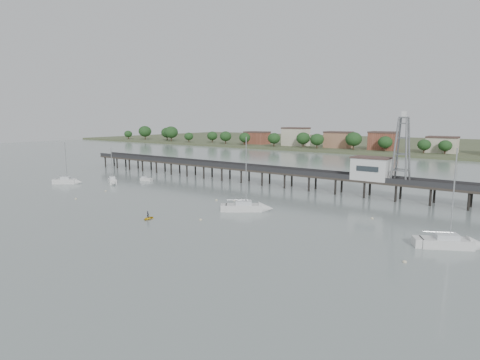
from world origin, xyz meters
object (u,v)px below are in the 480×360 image
at_px(lattice_tower, 402,150).
at_px(white_tender, 146,179).
at_px(sailboat_a, 70,181).
at_px(pier, 277,172).
at_px(sailboat_c, 252,208).
at_px(yellow_dinghy, 148,219).
at_px(sailboat_d, 458,244).
at_px(sailboat_b, 113,182).

relative_size(lattice_tower, white_tender, 4.09).
bearing_deg(lattice_tower, sailboat_a, -158.65).
height_order(pier, sailboat_c, sailboat_c).
bearing_deg(yellow_dinghy, sailboat_d, 2.31).
xyz_separation_m(sailboat_a, yellow_dinghy, (47.61, -13.05, -0.65)).
xyz_separation_m(lattice_tower, sailboat_c, (-20.39, -27.57, -10.47)).
xyz_separation_m(sailboat_d, white_tender, (-82.32, 13.91, -0.21)).
bearing_deg(sailboat_b, lattice_tower, 47.82).
height_order(pier, white_tender, pier).
height_order(sailboat_b, sailboat_d, sailboat_d).
bearing_deg(sailboat_c, sailboat_d, -39.23).
xyz_separation_m(sailboat_b, yellow_dinghy, (37.65, -19.83, -0.66)).
bearing_deg(sailboat_b, pier, 61.19).
relative_size(sailboat_d, yellow_dinghy, 6.18).
bearing_deg(lattice_tower, sailboat_d, -61.32).
bearing_deg(sailboat_a, pier, -3.81).
xyz_separation_m(lattice_tower, yellow_dinghy, (-31.72, -44.07, -11.10)).
height_order(pier, sailboat_d, sailboat_d).
relative_size(sailboat_a, sailboat_d, 0.81).
distance_m(pier, lattice_tower, 32.34).
relative_size(sailboat_a, white_tender, 3.19).
xyz_separation_m(lattice_tower, sailboat_a, (-79.33, -31.01, -10.45)).
height_order(sailboat_b, yellow_dinghy, sailboat_b).
bearing_deg(yellow_dinghy, sailboat_a, 149.18).
height_order(sailboat_c, yellow_dinghy, sailboat_c).
bearing_deg(pier, sailboat_b, -147.38).
bearing_deg(sailboat_c, yellow_dinghy, -161.72).
height_order(pier, yellow_dinghy, pier).
height_order(pier, sailboat_b, sailboat_b).
relative_size(sailboat_b, sailboat_a, 0.85).
distance_m(sailboat_a, yellow_dinghy, 49.37).
bearing_deg(white_tender, sailboat_a, -144.23).
xyz_separation_m(sailboat_b, sailboat_a, (-9.96, -6.78, -0.01)).
xyz_separation_m(sailboat_a, sailboat_d, (95.10, 2.20, -0.01)).
bearing_deg(yellow_dinghy, sailboat_b, 136.73).
xyz_separation_m(pier, sailboat_b, (-37.87, -24.24, -3.14)).
bearing_deg(sailboat_c, lattice_tower, 16.26).
height_order(sailboat_b, sailboat_a, sailboat_a).
bearing_deg(yellow_dinghy, white_tender, 124.58).
xyz_separation_m(sailboat_b, white_tender, (2.81, 9.33, -0.24)).
relative_size(sailboat_b, white_tender, 2.73).
height_order(sailboat_b, sailboat_c, sailboat_c).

